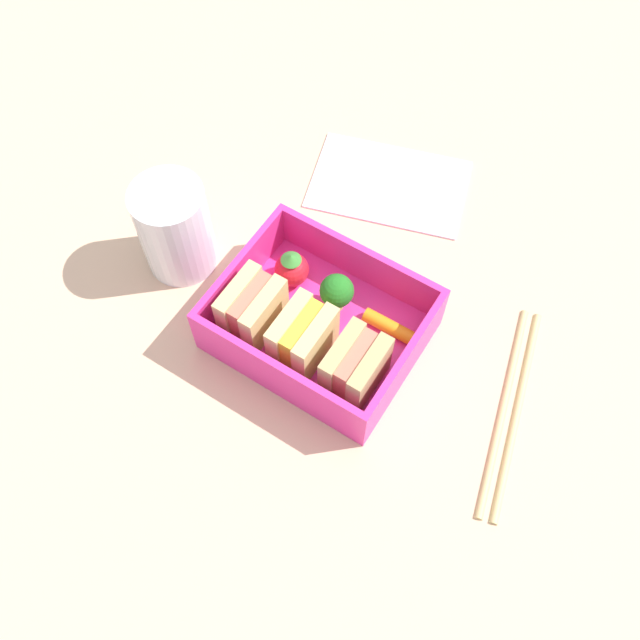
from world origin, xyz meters
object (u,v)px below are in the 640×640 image
(sandwich_center_left, at_px, (303,337))
(carrot_stick_far_left, at_px, (391,328))
(broccoli_floret, at_px, (340,294))
(sandwich_left, at_px, (355,367))
(sandwich_center, at_px, (252,309))
(chopstick_pair, at_px, (511,409))
(strawberry_far_left, at_px, (292,269))
(drinking_glass, at_px, (175,228))
(folded_napkin, at_px, (389,184))

(sandwich_center_left, xyz_separation_m, carrot_stick_far_left, (-0.05, -0.06, -0.02))
(sandwich_center_left, distance_m, broccoli_floret, 0.05)
(sandwich_left, height_order, sandwich_center, same)
(sandwich_left, bearing_deg, chopstick_pair, -157.02)
(sandwich_left, distance_m, strawberry_far_left, 0.11)
(carrot_stick_far_left, relative_size, broccoli_floret, 1.28)
(sandwich_left, distance_m, sandwich_center, 0.10)
(carrot_stick_far_left, bearing_deg, sandwich_left, 87.32)
(carrot_stick_far_left, xyz_separation_m, strawberry_far_left, (0.10, 0.00, 0.01))
(sandwich_center, bearing_deg, drinking_glass, -14.86)
(sandwich_center, height_order, folded_napkin, sandwich_center)
(sandwich_center_left, height_order, chopstick_pair, sandwich_center_left)
(broccoli_floret, relative_size, drinking_glass, 0.43)
(sandwich_left, height_order, folded_napkin, sandwich_left)
(broccoli_floret, distance_m, strawberry_far_left, 0.05)
(carrot_stick_far_left, relative_size, chopstick_pair, 0.27)
(sandwich_left, distance_m, carrot_stick_far_left, 0.06)
(sandwich_left, bearing_deg, sandwich_center, 0.00)
(folded_napkin, bearing_deg, broccoli_floret, 103.36)
(carrot_stick_far_left, relative_size, strawberry_far_left, 1.41)
(sandwich_center, relative_size, folded_napkin, 0.35)
(sandwich_left, height_order, sandwich_center_left, same)
(sandwich_left, distance_m, chopstick_pair, 0.14)
(sandwich_center, xyz_separation_m, drinking_glass, (0.10, -0.03, 0.01))
(sandwich_center_left, bearing_deg, sandwich_left, 180.00)
(strawberry_far_left, distance_m, folded_napkin, 0.15)
(sandwich_center_left, bearing_deg, strawberry_far_left, -49.19)
(sandwich_center_left, bearing_deg, folded_napkin, -80.92)
(chopstick_pair, height_order, folded_napkin, chopstick_pair)
(strawberry_far_left, distance_m, chopstick_pair, 0.22)
(sandwich_center, bearing_deg, chopstick_pair, -166.95)
(sandwich_center_left, relative_size, chopstick_pair, 0.28)
(chopstick_pair, bearing_deg, sandwich_center_left, 16.68)
(strawberry_far_left, relative_size, chopstick_pair, 0.19)
(chopstick_pair, bearing_deg, strawberry_far_left, -1.15)
(sandwich_left, relative_size, broccoli_floret, 1.31)
(drinking_glass, bearing_deg, broccoli_floret, -170.34)
(broccoli_floret, xyz_separation_m, strawberry_far_left, (0.05, -0.00, -0.01))
(carrot_stick_far_left, distance_m, chopstick_pair, 0.12)
(drinking_glass, bearing_deg, sandwich_center_left, 169.96)
(strawberry_far_left, bearing_deg, sandwich_center, 87.87)
(strawberry_far_left, xyz_separation_m, folded_napkin, (-0.02, -0.15, -0.03))
(carrot_stick_far_left, height_order, broccoli_floret, broccoli_floret)
(broccoli_floret, bearing_deg, drinking_glass, 9.66)
(strawberry_far_left, distance_m, drinking_glass, 0.11)
(carrot_stick_far_left, bearing_deg, sandwich_center_left, 47.09)
(sandwich_center, relative_size, strawberry_far_left, 1.45)
(drinking_glass, bearing_deg, folded_napkin, -123.44)
(chopstick_pair, bearing_deg, sandwich_center, 13.05)
(broccoli_floret, height_order, strawberry_far_left, broccoli_floret)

